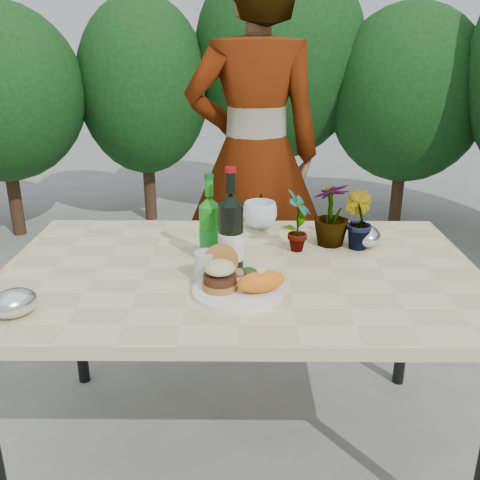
{
  "coord_description": "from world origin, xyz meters",
  "views": [
    {
      "loc": [
        0.01,
        -1.65,
        1.47
      ],
      "look_at": [
        0.0,
        -0.08,
        0.88
      ],
      "focal_mm": 40.0,
      "sensor_mm": 36.0,
      "label": 1
    }
  ],
  "objects_px": {
    "patio_table": "(240,283)",
    "person": "(254,156)",
    "wine_bottle": "(231,235)",
    "dinner_plate": "(238,290)"
  },
  "relations": [
    {
      "from": "patio_table",
      "to": "person",
      "type": "xyz_separation_m",
      "value": [
        0.06,
        0.98,
        0.24
      ]
    },
    {
      "from": "wine_bottle",
      "to": "person",
      "type": "distance_m",
      "value": 1.01
    },
    {
      "from": "dinner_plate",
      "to": "wine_bottle",
      "type": "xyz_separation_m",
      "value": [
        -0.03,
        0.16,
        0.12
      ]
    },
    {
      "from": "dinner_plate",
      "to": "patio_table",
      "type": "bearing_deg",
      "value": 88.61
    },
    {
      "from": "person",
      "to": "wine_bottle",
      "type": "bearing_deg",
      "value": 78.57
    },
    {
      "from": "patio_table",
      "to": "wine_bottle",
      "type": "xyz_separation_m",
      "value": [
        -0.03,
        -0.03,
        0.19
      ]
    },
    {
      "from": "patio_table",
      "to": "wine_bottle",
      "type": "bearing_deg",
      "value": -135.35
    },
    {
      "from": "dinner_plate",
      "to": "wine_bottle",
      "type": "bearing_deg",
      "value": 98.92
    },
    {
      "from": "patio_table",
      "to": "wine_bottle",
      "type": "height_order",
      "value": "wine_bottle"
    },
    {
      "from": "dinner_plate",
      "to": "person",
      "type": "distance_m",
      "value": 1.18
    }
  ]
}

